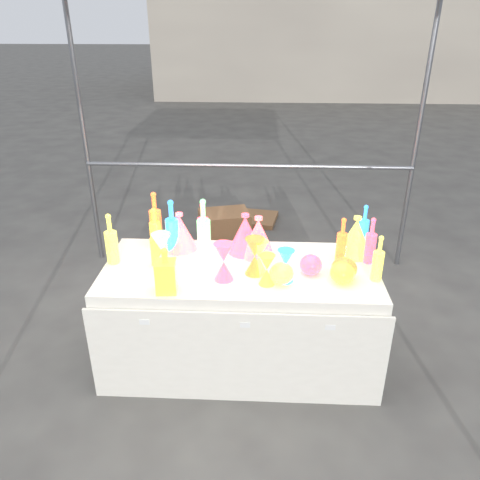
{
  "coord_description": "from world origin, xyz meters",
  "views": [
    {
      "loc": [
        0.13,
        -2.69,
        2.25
      ],
      "look_at": [
        0.0,
        0.0,
        0.95
      ],
      "focal_mm": 35.0,
      "sensor_mm": 36.0,
      "label": 1
    }
  ],
  "objects_px": {
    "decanter_0": "(166,270)",
    "lampshade_0": "(180,231)",
    "cardboard_box_closed": "(225,228)",
    "display_table": "(240,315)",
    "globe_0": "(342,274)",
    "hourglass_0": "(255,256)",
    "bottle_0": "(155,228)"
  },
  "relations": [
    {
      "from": "decanter_0",
      "to": "lampshade_0",
      "type": "distance_m",
      "value": 0.56
    },
    {
      "from": "cardboard_box_closed",
      "to": "lampshade_0",
      "type": "relative_size",
      "value": 1.88
    },
    {
      "from": "display_table",
      "to": "decanter_0",
      "type": "xyz_separation_m",
      "value": [
        -0.42,
        -0.3,
        0.52
      ]
    },
    {
      "from": "display_table",
      "to": "lampshade_0",
      "type": "height_order",
      "value": "lampshade_0"
    },
    {
      "from": "decanter_0",
      "to": "globe_0",
      "type": "relative_size",
      "value": 1.9
    },
    {
      "from": "hourglass_0",
      "to": "globe_0",
      "type": "bearing_deg",
      "value": -8.91
    },
    {
      "from": "cardboard_box_closed",
      "to": "bottle_0",
      "type": "bearing_deg",
      "value": -117.8
    },
    {
      "from": "bottle_0",
      "to": "decanter_0",
      "type": "relative_size",
      "value": 1.01
    },
    {
      "from": "globe_0",
      "to": "cardboard_box_closed",
      "type": "bearing_deg",
      "value": 113.94
    },
    {
      "from": "bottle_0",
      "to": "hourglass_0",
      "type": "bearing_deg",
      "value": -26.78
    },
    {
      "from": "display_table",
      "to": "decanter_0",
      "type": "height_order",
      "value": "decanter_0"
    },
    {
      "from": "cardboard_box_closed",
      "to": "bottle_0",
      "type": "xyz_separation_m",
      "value": [
        -0.36,
        -1.57,
        0.71
      ]
    },
    {
      "from": "hourglass_0",
      "to": "globe_0",
      "type": "xyz_separation_m",
      "value": [
        0.54,
        -0.09,
        -0.06
      ]
    },
    {
      "from": "display_table",
      "to": "cardboard_box_closed",
      "type": "distance_m",
      "value": 1.89
    },
    {
      "from": "cardboard_box_closed",
      "to": "globe_0",
      "type": "distance_m",
      "value": 2.29
    },
    {
      "from": "bottle_0",
      "to": "lampshade_0",
      "type": "distance_m",
      "value": 0.19
    },
    {
      "from": "cardboard_box_closed",
      "to": "decanter_0",
      "type": "bearing_deg",
      "value": -109.29
    },
    {
      "from": "display_table",
      "to": "bottle_0",
      "type": "distance_m",
      "value": 0.86
    },
    {
      "from": "cardboard_box_closed",
      "to": "globe_0",
      "type": "height_order",
      "value": "globe_0"
    },
    {
      "from": "display_table",
      "to": "globe_0",
      "type": "distance_m",
      "value": 0.79
    },
    {
      "from": "decanter_0",
      "to": "cardboard_box_closed",
      "type": "bearing_deg",
      "value": 80.54
    },
    {
      "from": "bottle_0",
      "to": "globe_0",
      "type": "distance_m",
      "value": 1.33
    },
    {
      "from": "lampshade_0",
      "to": "globe_0",
      "type": "bearing_deg",
      "value": -19.91
    },
    {
      "from": "globe_0",
      "to": "bottle_0",
      "type": "bearing_deg",
      "value": 160.48
    },
    {
      "from": "globe_0",
      "to": "hourglass_0",
      "type": "bearing_deg",
      "value": 171.09
    },
    {
      "from": "display_table",
      "to": "globe_0",
      "type": "xyz_separation_m",
      "value": [
        0.64,
        -0.15,
        0.44
      ]
    },
    {
      "from": "display_table",
      "to": "lampshade_0",
      "type": "bearing_deg",
      "value": 148.91
    },
    {
      "from": "bottle_0",
      "to": "globe_0",
      "type": "relative_size",
      "value": 1.92
    },
    {
      "from": "globe_0",
      "to": "lampshade_0",
      "type": "bearing_deg",
      "value": 159.04
    },
    {
      "from": "bottle_0",
      "to": "hourglass_0",
      "type": "height_order",
      "value": "bottle_0"
    },
    {
      "from": "display_table",
      "to": "lampshade_0",
      "type": "distance_m",
      "value": 0.72
    },
    {
      "from": "globe_0",
      "to": "lampshade_0",
      "type": "height_order",
      "value": "lampshade_0"
    }
  ]
}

